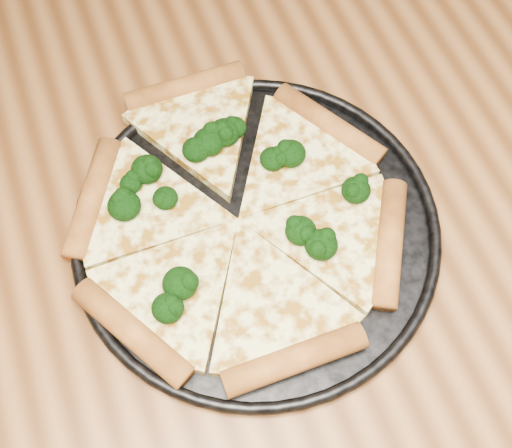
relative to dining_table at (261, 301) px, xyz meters
name	(u,v)px	position (x,y,z in m)	size (l,w,h in m)	color
ground	(258,417)	(0.00, 0.00, -0.66)	(4.00, 4.00, 0.00)	brown
dining_table	(261,301)	(0.00, 0.00, 0.00)	(1.20, 0.90, 0.75)	brown
pizza_pan	(256,228)	(0.01, 0.04, 0.10)	(0.36, 0.36, 0.02)	black
pizza	(237,216)	(-0.01, 0.05, 0.11)	(0.34, 0.34, 0.03)	#FFF89C
broccoli_florets	(222,192)	(-0.01, 0.07, 0.12)	(0.24, 0.19, 0.02)	black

